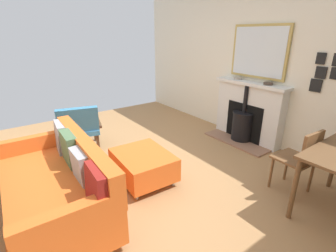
{
  "coord_description": "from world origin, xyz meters",
  "views": [
    {
      "loc": [
        1.24,
        2.7,
        1.83
      ],
      "look_at": [
        -0.53,
        0.28,
        0.69
      ],
      "focal_mm": 26.22,
      "sensor_mm": 36.0,
      "label": 1
    }
  ],
  "objects_px": {
    "fireplace": "(247,115)",
    "ottoman": "(143,164)",
    "armchair_accent": "(79,126)",
    "mantel_bowl_near": "(238,78)",
    "dining_chair_near_fireplace": "(301,157)",
    "sofa": "(59,184)",
    "mantel_bowl_far": "(268,83)"
  },
  "relations": [
    {
      "from": "mantel_bowl_far",
      "to": "armchair_accent",
      "type": "distance_m",
      "value": 3.1
    },
    {
      "from": "sofa",
      "to": "armchair_accent",
      "type": "xyz_separation_m",
      "value": [
        -0.64,
        -1.37,
        0.07
      ]
    },
    {
      "from": "mantel_bowl_near",
      "to": "mantel_bowl_far",
      "type": "xyz_separation_m",
      "value": [
        0.0,
        0.6,
        0.0
      ]
    },
    {
      "from": "fireplace",
      "to": "ottoman",
      "type": "distance_m",
      "value": 2.18
    },
    {
      "from": "mantel_bowl_far",
      "to": "ottoman",
      "type": "relative_size",
      "value": 0.18
    },
    {
      "from": "fireplace",
      "to": "dining_chair_near_fireplace",
      "type": "relative_size",
      "value": 1.63
    },
    {
      "from": "mantel_bowl_near",
      "to": "dining_chair_near_fireplace",
      "type": "xyz_separation_m",
      "value": [
        0.85,
        1.67,
        -0.59
      ]
    },
    {
      "from": "mantel_bowl_near",
      "to": "dining_chair_near_fireplace",
      "type": "relative_size",
      "value": 0.16
    },
    {
      "from": "fireplace",
      "to": "mantel_bowl_near",
      "type": "height_order",
      "value": "mantel_bowl_near"
    },
    {
      "from": "mantel_bowl_far",
      "to": "sofa",
      "type": "distance_m",
      "value": 3.3
    },
    {
      "from": "armchair_accent",
      "to": "ottoman",
      "type": "bearing_deg",
      "value": 105.68
    },
    {
      "from": "fireplace",
      "to": "mantel_bowl_far",
      "type": "distance_m",
      "value": 0.69
    },
    {
      "from": "mantel_bowl_far",
      "to": "sofa",
      "type": "relative_size",
      "value": 0.08
    },
    {
      "from": "mantel_bowl_far",
      "to": "dining_chair_near_fireplace",
      "type": "distance_m",
      "value": 1.49
    },
    {
      "from": "fireplace",
      "to": "mantel_bowl_far",
      "type": "relative_size",
      "value": 9.11
    },
    {
      "from": "mantel_bowl_far",
      "to": "sofa",
      "type": "xyz_separation_m",
      "value": [
        3.22,
        -0.22,
        -0.72
      ]
    },
    {
      "from": "mantel_bowl_near",
      "to": "ottoman",
      "type": "relative_size",
      "value": 0.17
    },
    {
      "from": "ottoman",
      "to": "armchair_accent",
      "type": "xyz_separation_m",
      "value": [
        0.38,
        -1.35,
        0.19
      ]
    },
    {
      "from": "mantel_bowl_far",
      "to": "ottoman",
      "type": "bearing_deg",
      "value": -6.32
    },
    {
      "from": "fireplace",
      "to": "mantel_bowl_near",
      "type": "distance_m",
      "value": 0.68
    },
    {
      "from": "sofa",
      "to": "ottoman",
      "type": "xyz_separation_m",
      "value": [
        -1.02,
        -0.02,
        -0.12
      ]
    },
    {
      "from": "mantel_bowl_near",
      "to": "dining_chair_near_fireplace",
      "type": "bearing_deg",
      "value": 63.01
    },
    {
      "from": "dining_chair_near_fireplace",
      "to": "sofa",
      "type": "bearing_deg",
      "value": -28.75
    },
    {
      "from": "sofa",
      "to": "dining_chair_near_fireplace",
      "type": "bearing_deg",
      "value": 151.25
    },
    {
      "from": "fireplace",
      "to": "dining_chair_near_fireplace",
      "type": "distance_m",
      "value": 1.61
    },
    {
      "from": "ottoman",
      "to": "armchair_accent",
      "type": "bearing_deg",
      "value": -74.32
    },
    {
      "from": "sofa",
      "to": "armchair_accent",
      "type": "relative_size",
      "value": 2.23
    },
    {
      "from": "fireplace",
      "to": "ottoman",
      "type": "relative_size",
      "value": 1.64
    },
    {
      "from": "fireplace",
      "to": "sofa",
      "type": "distance_m",
      "value": 3.2
    },
    {
      "from": "mantel_bowl_near",
      "to": "armchair_accent",
      "type": "height_order",
      "value": "mantel_bowl_near"
    },
    {
      "from": "mantel_bowl_far",
      "to": "sofa",
      "type": "bearing_deg",
      "value": -3.97
    },
    {
      "from": "fireplace",
      "to": "sofa",
      "type": "height_order",
      "value": "fireplace"
    }
  ]
}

